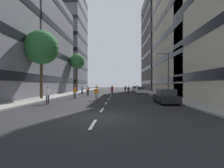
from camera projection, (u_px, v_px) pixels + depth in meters
name	position (u px, v px, depth m)	size (l,w,h in m)	color
ground_plane	(112.00, 93.00, 39.47)	(172.46, 172.46, 0.00)	black
sidewalk_left	(76.00, 92.00, 43.36)	(3.17, 79.04, 0.14)	gray
sidewalk_right	(150.00, 92.00, 42.77)	(3.17, 79.04, 0.14)	gray
lane_markings	(112.00, 93.00, 41.23)	(0.16, 67.20, 0.01)	silver
building_left_mid	(30.00, 47.00, 37.01)	(13.69, 19.23, 19.92)	slate
building_left_far	(64.00, 41.00, 60.32)	(13.69, 17.25, 33.62)	slate
building_right_mid	(196.00, 6.00, 35.89)	(13.69, 22.06, 36.08)	#B2A893
building_right_far	(165.00, 44.00, 59.18)	(13.69, 20.20, 31.59)	#4C4744
parked_car_near	(141.00, 90.00, 38.37)	(1.82, 4.40, 1.52)	silver
parked_car_mid	(166.00, 97.00, 18.20)	(1.82, 4.40, 1.52)	black
parked_car_far	(135.00, 89.00, 49.54)	(1.82, 4.40, 1.52)	silver
street_tree_near	(42.00, 48.00, 23.53)	(4.53, 4.53, 9.12)	#4C3823
street_tree_mid	(77.00, 62.00, 43.99)	(3.80, 3.80, 9.55)	#4C3823
streetlamp_right	(166.00, 70.00, 25.75)	(2.13, 0.30, 6.50)	#3F3F44
skater_0	(96.00, 92.00, 22.01)	(0.57, 0.92, 1.78)	brown
skater_1	(82.00, 89.00, 35.20)	(0.53, 0.90, 1.78)	brown
skater_2	(75.00, 92.00, 24.80)	(0.55, 0.91, 1.78)	brown
skater_3	(97.00, 88.00, 48.89)	(0.56, 0.92, 1.78)	brown
skater_4	(48.00, 94.00, 17.70)	(0.56, 0.92, 1.78)	brown
skater_5	(113.00, 89.00, 42.57)	(0.55, 0.92, 1.78)	brown
skater_6	(125.00, 89.00, 40.46)	(0.54, 0.90, 1.78)	brown
skater_7	(88.00, 90.00, 30.24)	(0.56, 0.92, 1.78)	brown
skater_8	(129.00, 89.00, 34.62)	(0.54, 0.91, 1.78)	brown
skater_9	(112.00, 89.00, 35.67)	(0.55, 0.92, 1.78)	brown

